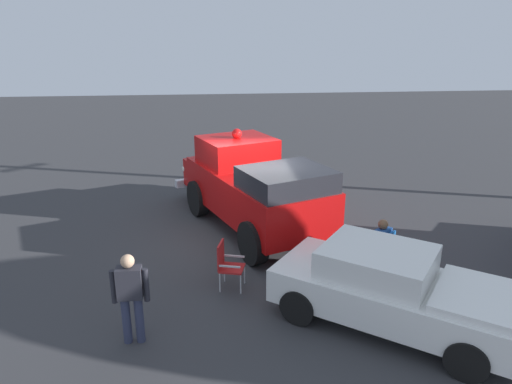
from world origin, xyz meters
name	(u,v)px	position (x,y,z in m)	size (l,w,h in m)	color
ground_plane	(244,235)	(0.00, 0.00, 0.00)	(60.00, 60.00, 0.00)	#333335
vintage_fire_truck	(252,185)	(0.59, -0.27, 1.20)	(6.33, 4.25, 2.59)	black
classic_hot_rod	(394,289)	(-4.35, -2.36, 0.75)	(4.11, 4.59, 1.46)	black
lawn_chair_near_truck	(383,250)	(-2.44, -2.87, 0.59)	(0.69, 0.69, 1.02)	#B7BABF
lawn_chair_by_car	(226,262)	(-2.66, 0.59, 0.59)	(0.61, 0.61, 1.02)	#B7BABF
spectator_seated	(378,243)	(-2.34, -2.79, 0.70)	(0.65, 0.62, 1.29)	#383842
spectator_standing	(130,293)	(-4.36, 2.28, 0.96)	(0.26, 0.64, 1.68)	#2D334C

